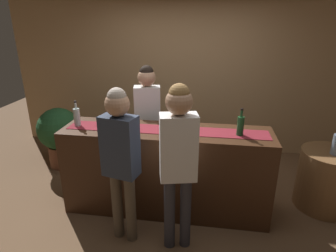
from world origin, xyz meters
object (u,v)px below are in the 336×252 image
Objects in this scene: wine_glass_mid_counter at (129,122)px; wine_glass_near_customer at (100,118)px; customer_sipping at (178,153)px; wine_bottle_clear at (77,117)px; potted_plant_tall at (59,133)px; bartender at (148,114)px; customer_browsing at (120,152)px; round_side_table at (326,180)px; wine_bottle_green at (240,126)px; wine_glass_far_end at (172,125)px.

wine_glass_near_customer is at bearing 170.07° from wine_glass_mid_counter.
customer_sipping is at bearing -41.54° from wine_glass_mid_counter.
potted_plant_tall is (-0.77, 0.86, -0.60)m from wine_bottle_clear.
wine_glass_mid_counter is (0.64, -0.05, -0.01)m from wine_bottle_clear.
wine_bottle_clear is at bearing 141.90° from customer_sipping.
bartender is 1.16m from customer_browsing.
wine_glass_near_customer is at bearing 42.44° from bartender.
wine_glass_mid_counter is 0.53m from customer_browsing.
wine_glass_mid_counter is 0.09× the size of bartender.
potted_plant_tall is (-1.47, 0.26, -0.48)m from bartender.
round_side_table is (2.34, 0.40, -0.77)m from wine_glass_mid_counter.
wine_bottle_clear is at bearing 179.53° from wine_bottle_green.
customer_sipping is (0.13, -0.51, -0.08)m from wine_glass_far_end.
round_side_table is at bearing 13.12° from wine_glass_far_end.
customer_sipping is (0.99, -0.61, -0.08)m from wine_glass_near_customer.
wine_bottle_green is 0.18× the size of customer_sipping.
round_side_table is (1.85, 0.43, -0.77)m from wine_glass_far_end.
bartender reaches higher than wine_bottle_green.
customer_browsing is at bearing -84.61° from wine_glass_mid_counter.
wine_glass_mid_counter and wine_glass_far_end have the same top height.
round_side_table is at bearing 17.86° from wine_bottle_green.
customer_sipping reaches higher than wine_glass_mid_counter.
wine_bottle_clear is 1.00× the size of wine_bottle_green.
wine_glass_mid_counter is 0.82m from customer_sipping.
wine_bottle_green reaches higher than round_side_table.
wine_glass_far_end is at bearing -4.12° from wine_glass_mid_counter.
customer_browsing reaches higher than wine_glass_near_customer.
wine_glass_far_end is at bearing 110.64° from bartender.
wine_bottle_clear is at bearing 29.38° from bartender.
wine_bottle_green is 2.83m from potted_plant_tall.
wine_bottle_green reaches higher than wine_glass_near_customer.
wine_bottle_clear is 0.18× the size of bartender.
wine_bottle_clear is 0.18× the size of customer_sipping.
wine_glass_mid_counter is at bearing -32.87° from potted_plant_tall.
wine_glass_mid_counter reaches higher than round_side_table.
potted_plant_tall is at bearing 161.50° from wine_bottle_green.
wine_bottle_green reaches higher than wine_glass_far_end.
round_side_table is 0.78× the size of potted_plant_tall.
wine_bottle_green is 0.32× the size of potted_plant_tall.
customer_browsing reaches higher than wine_bottle_green.
customer_browsing is 1.74× the size of potted_plant_tall.
wine_bottle_clear is at bearing -173.35° from round_side_table.
customer_sipping is 1.80× the size of potted_plant_tall.
customer_sipping is (1.26, -0.59, -0.09)m from wine_bottle_clear.
bartender reaches higher than wine_glass_far_end.
wine_bottle_clear is 0.27m from wine_glass_near_customer.
potted_plant_tall is at bearing -21.17° from bartender.
customer_sipping is (0.61, -0.54, -0.08)m from wine_glass_mid_counter.
bartender reaches higher than customer_browsing.
round_side_table is (1.13, 0.36, -0.78)m from wine_bottle_green.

